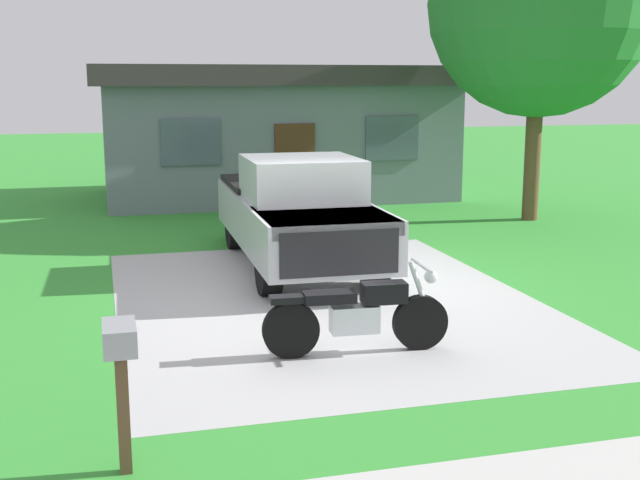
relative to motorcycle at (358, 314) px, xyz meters
name	(u,v)px	position (x,y,z in m)	size (l,w,h in m)	color
ground_plane	(326,301)	(0.26, 2.29, -0.47)	(80.00, 80.00, 0.00)	green
driveway_pad	(326,301)	(0.26, 2.29, -0.47)	(5.94, 7.90, 0.01)	#B2B2B2
motorcycle	(358,314)	(0.00, 0.00, 0.00)	(2.21, 0.70, 1.09)	black
pickup_truck	(296,210)	(0.38, 4.69, 0.48)	(2.12, 5.67, 1.90)	black
mailbox	(121,358)	(-2.72, -2.30, 0.51)	(0.26, 0.48, 1.26)	#4C3823
shade_tree	(540,4)	(6.63, 7.80, 4.29)	(4.94, 4.94, 7.25)	brown
neighbor_house	(273,130)	(1.79, 13.21, 1.32)	(9.60, 5.60, 3.50)	slate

